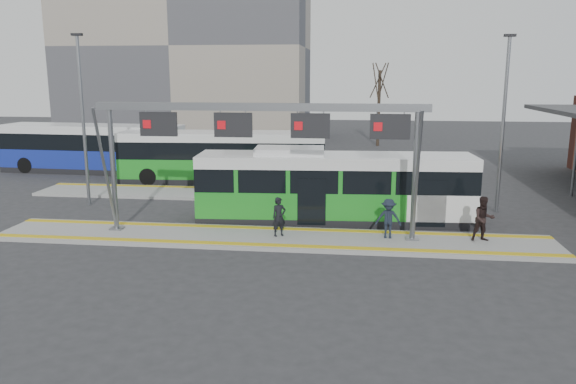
# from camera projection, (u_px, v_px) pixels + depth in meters

# --- Properties ---
(ground) EXTENTS (120.00, 120.00, 0.00)m
(ground) POSITION_uv_depth(u_px,v_px,m) (271.00, 240.00, 22.18)
(ground) COLOR #2D2D30
(ground) RESTS_ON ground
(platform_main) EXTENTS (22.00, 3.00, 0.15)m
(platform_main) POSITION_uv_depth(u_px,v_px,m) (271.00, 238.00, 22.16)
(platform_main) COLOR gray
(platform_main) RESTS_ON ground
(platform_second) EXTENTS (20.00, 3.00, 0.15)m
(platform_second) POSITION_uv_depth(u_px,v_px,m) (220.00, 194.00, 30.41)
(platform_second) COLOR gray
(platform_second) RESTS_ON ground
(tactile_main) EXTENTS (22.00, 2.65, 0.02)m
(tactile_main) POSITION_uv_depth(u_px,v_px,m) (271.00, 236.00, 22.15)
(tactile_main) COLOR gold
(tactile_main) RESTS_ON platform_main
(tactile_second) EXTENTS (20.00, 0.35, 0.02)m
(tactile_second) POSITION_uv_depth(u_px,v_px,m) (225.00, 188.00, 31.51)
(tactile_second) COLOR gold
(tactile_second) RESTS_ON platform_second
(gantry) EXTENTS (13.00, 1.68, 5.20)m
(gantry) POSITION_uv_depth(u_px,v_px,m) (262.00, 131.00, 21.58)
(gantry) COLOR slate
(gantry) RESTS_ON platform_main
(apartment_block) EXTENTS (24.50, 12.50, 18.40)m
(apartment_block) POSITION_uv_depth(u_px,v_px,m) (188.00, 46.00, 56.91)
(apartment_block) COLOR gray
(apartment_block) RESTS_ON ground
(hero_bus) EXTENTS (12.12, 3.28, 3.30)m
(hero_bus) POSITION_uv_depth(u_px,v_px,m) (334.00, 188.00, 24.72)
(hero_bus) COLOR black
(hero_bus) RESTS_ON ground
(bg_bus_green) EXTENTS (12.34, 3.32, 3.05)m
(bg_bus_green) POSITION_uv_depth(u_px,v_px,m) (223.00, 158.00, 33.72)
(bg_bus_green) COLOR black
(bg_bus_green) RESTS_ON ground
(bg_bus_blue) EXTENTS (12.18, 3.27, 3.15)m
(bg_bus_blue) POSITION_uv_depth(u_px,v_px,m) (93.00, 149.00, 37.34)
(bg_bus_blue) COLOR black
(bg_bus_blue) RESTS_ON ground
(passenger_a) EXTENTS (0.68, 0.62, 1.56)m
(passenger_a) POSITION_uv_depth(u_px,v_px,m) (279.00, 217.00, 22.07)
(passenger_a) COLOR black
(passenger_a) RESTS_ON platform_main
(passenger_b) EXTENTS (0.95, 0.81, 1.74)m
(passenger_b) POSITION_uv_depth(u_px,v_px,m) (484.00, 219.00, 21.39)
(passenger_b) COLOR black
(passenger_b) RESTS_ON platform_main
(passenger_c) EXTENTS (1.03, 0.63, 1.56)m
(passenger_c) POSITION_uv_depth(u_px,v_px,m) (388.00, 218.00, 21.80)
(passenger_c) COLOR black
(passenger_c) RESTS_ON platform_main
(tree_left) EXTENTS (1.40, 1.40, 7.34)m
(tree_left) POSITION_uv_depth(u_px,v_px,m) (246.00, 83.00, 52.53)
(tree_left) COLOR #382B21
(tree_left) RESTS_ON ground
(tree_mid) EXTENTS (1.40, 1.40, 7.67)m
(tree_mid) POSITION_uv_depth(u_px,v_px,m) (380.00, 81.00, 50.10)
(tree_mid) COLOR #382B21
(tree_mid) RESTS_ON ground
(tree_far) EXTENTS (1.40, 1.40, 8.87)m
(tree_far) POSITION_uv_depth(u_px,v_px,m) (99.00, 71.00, 54.94)
(tree_far) COLOR #382B21
(tree_far) RESTS_ON ground
(lamp_west) EXTENTS (0.50, 0.25, 8.32)m
(lamp_west) POSITION_uv_depth(u_px,v_px,m) (83.00, 117.00, 27.27)
(lamp_west) COLOR slate
(lamp_west) RESTS_ON ground
(lamp_east) EXTENTS (0.50, 0.25, 8.18)m
(lamp_east) POSITION_uv_depth(u_px,v_px,m) (503.00, 121.00, 25.74)
(lamp_east) COLOR slate
(lamp_east) RESTS_ON ground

